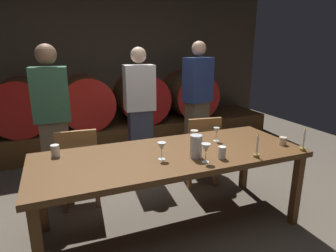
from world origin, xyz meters
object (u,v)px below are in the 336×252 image
object	(u,v)px
guest_left	(53,121)
candle_right	(303,144)
chair_right	(201,147)
cup_center_left	(222,153)
cup_center_right	(194,134)
wine_barrel_far_right	(189,94)
wine_barrel_far_left	(21,106)
guest_right	(197,104)
wine_barrel_center_left	(86,101)
cup_far_right	(283,141)
wine_glass_center	(206,149)
pitcher	(196,146)
cup_far_left	(55,151)
chair_left	(78,164)
candle_left	(257,150)
dining_table	(171,160)
wine_glass_right	(216,131)
wine_barrel_center_right	(141,98)
wine_glass_left	(162,147)
guest_center	(140,112)

from	to	relation	value
guest_left	candle_right	world-z (taller)	guest_left
chair_right	cup_center_left	xyz separation A→B (m)	(-0.33, -0.97, 0.33)
guest_left	cup_center_right	distance (m)	1.57
cup_center_right	wine_barrel_far_right	bearing A→B (deg)	65.13
wine_barrel_far_left	chair_right	distance (m)	2.79
guest_right	wine_barrel_center_left	bearing A→B (deg)	-57.63
guest_right	cup_far_right	distance (m)	1.51
wine_barrel_far_left	wine_glass_center	size ratio (longest dim) A/B	5.14
wine_glass_center	candle_right	bearing A→B (deg)	-5.71
pitcher	wine_barrel_center_left	bearing A→B (deg)	102.78
chair_right	cup_far_left	bearing A→B (deg)	20.60
cup_center_left	cup_center_right	bearing A→B (deg)	86.51
wine_glass_center	cup_center_right	bearing A→B (deg)	71.22
chair_left	candle_left	xyz separation A→B (m)	(1.40, -1.09, 0.33)
wine_barrel_far_right	dining_table	bearing A→B (deg)	-119.30
candle_right	cup_center_left	world-z (taller)	candle_right
candle_left	candle_right	xyz separation A→B (m)	(0.50, -0.03, 0.00)
dining_table	cup_far_left	xyz separation A→B (m)	(-0.96, 0.30, 0.12)
cup_center_left	chair_right	bearing A→B (deg)	70.98
chair_right	wine_glass_right	bearing A→B (deg)	83.69
wine_glass_right	cup_center_right	size ratio (longest dim) A/B	1.66
wine_barrel_center_right	chair_right	world-z (taller)	wine_barrel_center_right
wine_glass_left	cup_far_right	distance (m)	1.22
wine_barrel_center_left	dining_table	bearing A→B (deg)	-79.68
pitcher	wine_glass_center	bearing A→B (deg)	-78.69
dining_table	guest_left	xyz separation A→B (m)	(-0.96, 1.11, 0.19)
guest_right	wine_glass_center	xyz separation A→B (m)	(-0.76, -1.60, -0.02)
dining_table	guest_left	world-z (taller)	guest_left
wine_barrel_center_right	guest_center	distance (m)	1.27
dining_table	guest_left	bearing A→B (deg)	130.94
wine_barrel_center_right	wine_glass_right	world-z (taller)	wine_barrel_center_right
wine_barrel_center_left	candle_left	xyz separation A→B (m)	(1.10, -2.88, 0.00)
wine_barrel_far_left	cup_far_right	distance (m)	3.68
chair_left	chair_right	size ratio (longest dim) A/B	1.00
candle_right	cup_center_left	bearing A→B (deg)	171.68
guest_right	cup_center_right	size ratio (longest dim) A/B	20.54
wine_barrel_far_left	cup_far_right	world-z (taller)	wine_barrel_far_left
wine_barrel_center_right	wine_glass_left	distance (m)	2.69
guest_left	pitcher	world-z (taller)	guest_left
candle_right	cup_far_left	bearing A→B (deg)	161.52
pitcher	wine_barrel_center_right	bearing A→B (deg)	83.27
guest_center	cup_center_right	size ratio (longest dim) A/B	19.64
wine_barrel_far_right	wine_glass_center	distance (m)	3.07
wine_barrel_far_right	candle_left	world-z (taller)	wine_barrel_far_right
wine_glass_center	cup_center_left	world-z (taller)	wine_glass_center
wine_glass_right	wine_barrel_far_right	bearing A→B (deg)	70.02
cup_far_left	cup_far_right	xyz separation A→B (m)	(2.05, -0.51, -0.01)
dining_table	chair_right	world-z (taller)	chair_right
chair_left	pitcher	world-z (taller)	pitcher
guest_left	pitcher	xyz separation A→B (m)	(1.11, -1.29, -0.02)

